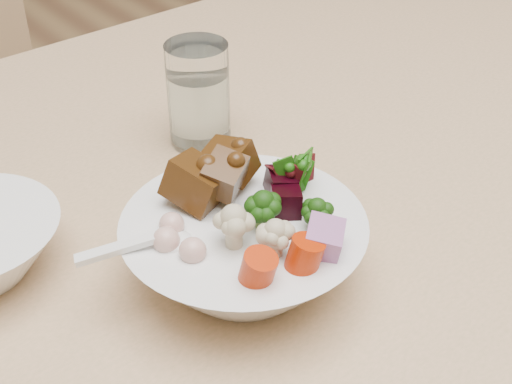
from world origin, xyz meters
The scene contains 4 objects.
dining_table centered at (0.09, 0.14, 0.71)m, with size 1.71×1.00×0.79m.
food_bowl centered at (-0.13, 0.10, 0.82)m, with size 0.19×0.19×0.10m.
soup_spoon centered at (-0.19, 0.11, 0.84)m, with size 0.09×0.05×0.02m.
water_glass centered at (-0.04, 0.29, 0.84)m, with size 0.06×0.06×0.11m.
Camera 1 is at (-0.38, -0.24, 1.17)m, focal length 50.00 mm.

